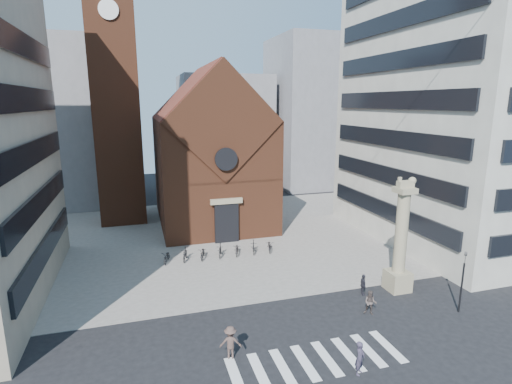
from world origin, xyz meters
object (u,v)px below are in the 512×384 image
pedestrian_2 (363,285)px  scooter_0 (167,257)px  lion_column (400,246)px  pedestrian_1 (370,303)px  traffic_light (462,280)px  pedestrian_0 (360,358)px

pedestrian_2 → scooter_0: (-13.29, 10.25, -0.23)m
lion_column → pedestrian_1: size_ratio=5.22×
pedestrian_2 → scooter_0: size_ratio=0.81×
lion_column → pedestrian_2: lion_column is taller
lion_column → pedestrian_2: bearing=180.0°
traffic_light → pedestrian_1: traffic_light is taller
traffic_light → scooter_0: bearing=141.9°
lion_column → pedestrian_0: (-7.77, -7.63, -2.54)m
lion_column → pedestrian_2: (-2.92, 0.00, -2.66)m
traffic_light → pedestrian_1: bearing=166.2°
pedestrian_1 → pedestrian_0: bearing=-88.1°
pedestrian_0 → pedestrian_2: pedestrian_0 is taller
lion_column → scooter_0: (-16.21, 10.25, -2.89)m
pedestrian_0 → pedestrian_1: size_ratio=1.10×
traffic_light → pedestrian_1: 6.28m
pedestrian_0 → pedestrian_2: (4.85, 7.63, -0.12)m
pedestrian_1 → scooter_0: (-12.27, 12.80, -0.26)m
lion_column → traffic_light: size_ratio=2.02×
traffic_light → pedestrian_0: bearing=-159.6°
traffic_light → pedestrian_0: size_ratio=2.35×
lion_column → traffic_light: lion_column is taller
traffic_light → pedestrian_0: traffic_light is taller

